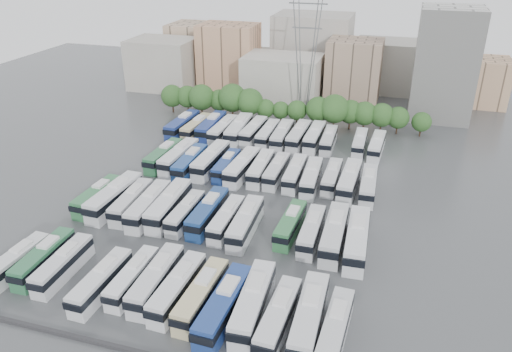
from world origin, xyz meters
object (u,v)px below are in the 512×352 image
(bus_r0_s9, at_px, (224,306))
(bus_r2_s11, at_px, (332,177))
(bus_r3_s8, at_px, (299,136))
(bus_r2_s12, at_px, (349,180))
(bus_r0_s0, at_px, (16,262))
(bus_r0_s12, at_px, (309,317))
(bus_r2_s6, at_px, (242,167))
(bus_r3_s6, at_px, (268,134))
(bus_r2_s10, at_px, (311,177))
(bus_r0_s2, at_px, (63,264))
(bus_r1_s6, at_px, (208,212))
(bus_r1_s4, at_px, (169,205))
(bus_r3_s5, at_px, (254,131))
(bus_r1_s8, at_px, (245,223))
(bus_r1_s10, at_px, (290,224))
(bus_r0_s11, at_px, (279,317))
(bus_r1_s3, at_px, (149,205))
(bus_r3_s0, at_px, (182,125))
(bus_r0_s8, at_px, (201,295))
(bus_r3_s9, at_px, (314,136))
(bus_r1_s2, at_px, (131,202))
(bus_r0_s4, at_px, (101,281))
(bus_r3_s7, at_px, (282,135))
(bus_r0_s10, at_px, (253,303))
(bus_r1_s0, at_px, (97,196))
(bus_r2_s5, at_px, (227,165))
(bus_r3_s13, at_px, (377,145))
(bus_r3_s1, at_px, (197,127))
(bus_r3_s3, at_px, (223,130))
(bus_r1_s12, at_px, (334,233))
(bus_r3_s2, at_px, (211,127))
(bus_r0_s13, at_px, (335,329))
(bus_r0_s1, at_px, (44,258))
(apartment_tower, at_px, (445,64))
(bus_r1_s11, at_px, (312,231))
(electricity_pylon, at_px, (307,39))
(bus_r2_s1, at_px, (164,156))
(bus_r0_s7, at_px, (178,288))
(bus_r1_s5, at_px, (186,213))
(bus_r1_s1, at_px, (114,197))
(bus_r2_s13, at_px, (368,185))
(bus_r3_s10, at_px, (329,140))
(bus_r0_s6, at_px, (156,279))
(bus_r2_s9, at_px, (295,173))

(bus_r0_s9, bearing_deg, bus_r2_s11, 82.22)
(bus_r3_s8, bearing_deg, bus_r2_s12, -52.70)
(bus_r0_s0, distance_m, bus_r0_s12, 39.52)
(bus_r2_s6, xyz_separation_m, bus_r3_s6, (0.00, 17.90, -0.15))
(bus_r2_s10, bearing_deg, bus_r3_s8, 105.99)
(bus_r0_s2, height_order, bus_r1_s6, bus_r1_s6)
(bus_r1_s4, height_order, bus_r3_s5, bus_r1_s4)
(bus_r1_s8, relative_size, bus_r3_s6, 1.05)
(bus_r1_s10, distance_m, bus_r3_s5, 39.02)
(bus_r0_s11, distance_m, bus_r2_s10, 36.57)
(bus_r1_s3, distance_m, bus_r3_s0, 36.67)
(bus_r0_s8, bearing_deg, bus_r3_s9, 88.33)
(bus_r1_s2, distance_m, bus_r3_s6, 37.88)
(bus_r0_s4, xyz_separation_m, bus_r3_s7, (9.69, 54.69, 0.18))
(bus_r0_s10, bearing_deg, bus_r1_s0, 147.93)
(bus_r2_s5, relative_size, bus_r3_s13, 0.94)
(bus_r3_s1, height_order, bus_r3_s8, bus_r3_s8)
(bus_r3_s3, distance_m, bus_r3_s7, 13.25)
(bus_r0_s2, xyz_separation_m, bus_r3_s7, (16.50, 52.99, 0.21))
(bus_r1_s12, distance_m, bus_r2_s10, 18.64)
(bus_r1_s3, xyz_separation_m, bus_r3_s9, (19.75, 37.17, -0.04))
(bus_r1_s12, xyz_separation_m, bus_r2_s12, (-0.10, 17.99, -0.07))
(bus_r0_s8, bearing_deg, bus_r2_s5, 107.02)
(bus_r1_s12, xyz_separation_m, bus_r3_s2, (-33.08, 35.91, 0.02))
(bus_r0_s13, relative_size, bus_r2_s5, 1.05)
(bus_r1_s6, xyz_separation_m, bus_r3_s3, (-10.13, 34.70, 0.02))
(bus_r0_s1, bearing_deg, bus_r1_s3, 65.81)
(bus_r0_s9, bearing_deg, bus_r3_s2, 114.84)
(apartment_tower, height_order, bus_r1_s10, apartment_tower)
(bus_r1_s11, xyz_separation_m, bus_r3_s7, (-13.36, 35.47, 0.19))
(electricity_pylon, xyz_separation_m, bus_r0_s0, (-23.34, -74.59, -16.97))
(bus_r0_s12, relative_size, bus_r3_s7, 1.03)
(bus_r1_s4, height_order, bus_r3_s6, bus_r1_s4)
(electricity_pylon, height_order, bus_r2_s1, electricity_pylon)
(bus_r0_s10, height_order, bus_r3_s9, bus_r0_s10)
(bus_r2_s12, bearing_deg, bus_r0_s7, -113.44)
(bus_r0_s7, xyz_separation_m, bus_r2_s6, (-3.30, 35.51, 0.13))
(bus_r1_s10, bearing_deg, bus_r3_s6, 113.13)
(bus_r1_s12, bearing_deg, bus_r1_s5, 179.37)
(bus_r1_s1, height_order, bus_r1_s12, bus_r1_s1)
(bus_r0_s12, xyz_separation_m, bus_r2_s13, (3.32, 35.63, -0.18))
(bus_r2_s11, bearing_deg, bus_r0_s10, -95.74)
(bus_r1_s3, height_order, bus_r2_s11, bus_r1_s3)
(bus_r1_s1, distance_m, bus_r3_s10, 46.44)
(bus_r0_s6, height_order, bus_r0_s7, bus_r0_s6)
(bus_r0_s4, xyz_separation_m, bus_r3_s5, (3.04, 55.56, 0.13))
(bus_r1_s1, relative_size, bus_r2_s11, 1.20)
(bus_r0_s1, distance_m, bus_r0_s12, 36.53)
(bus_r0_s8, height_order, bus_r2_s9, bus_r0_s8)
(bus_r1_s11, distance_m, bus_r2_s5, 26.78)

